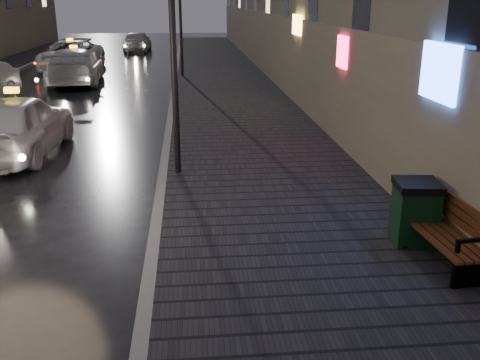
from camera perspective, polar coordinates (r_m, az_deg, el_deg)
The scene contains 11 objects.
ground at distance 7.23m, azimuth -22.65°, elevation -15.55°, with size 120.00×120.00×0.00m, color black.
sidewalk at distance 27.02m, azimuth -1.73°, elevation 10.68°, with size 4.60×58.00×0.15m, color black.
curb at distance 26.97m, azimuth -6.91°, elevation 10.53°, with size 0.20×58.00×0.15m, color slate.
lamp_near at distance 11.70m, azimuth -7.24°, elevation 16.64°, with size 0.36×0.36×5.28m.
lamp_far at distance 27.69m, azimuth -6.40°, elevation 17.86°, with size 0.36×0.36×5.28m.
bench at distance 8.54m, azimuth 21.34°, elevation -5.15°, with size 0.74×1.89×0.95m.
trash_bin at distance 8.99m, azimuth 18.16°, elevation -3.23°, with size 0.75×0.75×1.03m.
taxi_near at distance 15.00m, azimuth -22.76°, elevation 5.47°, with size 1.93×4.80×1.63m, color silver.
taxi_mid at distance 27.13m, azimuth -17.16°, elevation 11.52°, with size 2.34×5.75×1.67m, color #BBBBC1.
taxi_far at distance 32.84m, azimuth -17.56°, elevation 12.57°, with size 2.67×5.80×1.61m, color silver.
car_far at distance 42.93m, azimuth -10.91°, elevation 14.33°, with size 1.83×4.55×1.55m, color #9E9CA4.
Camera 1 is at (2.15, -5.69, 3.91)m, focal length 40.00 mm.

